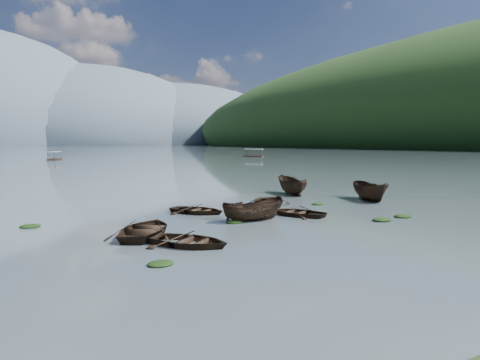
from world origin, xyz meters
TOP-DOWN VIEW (x-y plane):
  - ground_plane at (0.00, 0.00)m, footprint 2400.00×2400.00m
  - haze_mtn_c at (140.00, 900.00)m, footprint 520.00×520.00m
  - haze_mtn_d at (320.00, 900.00)m, footprint 520.00×520.00m
  - rowboat_0 at (-8.24, 2.17)m, footprint 4.84×5.06m
  - rowboat_1 at (-9.29, 5.41)m, footprint 5.52×5.92m
  - rowboat_2 at (-2.30, 6.18)m, footprint 4.25×1.75m
  - rowboat_3 at (1.30, 6.47)m, footprint 4.22×4.73m
  - rowboat_5 at (11.01, 9.38)m, footprint 3.37×5.22m
  - rowboat_6 at (-4.19, 10.50)m, footprint 4.59×4.85m
  - rowboat_7 at (1.78, 10.80)m, footprint 5.63×5.91m
  - rowboat_8 at (7.74, 16.08)m, footprint 2.93×5.20m
  - weed_clump_0 at (-10.40, -0.29)m, footprint 1.08×0.88m
  - weed_clump_1 at (1.40, 7.99)m, footprint 0.91×0.73m
  - weed_clump_2 at (4.70, 2.28)m, footprint 1.25×1.00m
  - weed_clump_3 at (5.68, 9.67)m, footprint 0.98×0.83m
  - weed_clump_4 at (6.92, 2.57)m, footprint 1.24×0.98m
  - weed_clump_5 at (-14.52, 10.67)m, footprint 1.14×0.92m
  - weed_clump_6 at (-3.64, 6.16)m, footprint 1.06×0.88m
  - weed_clump_7 at (11.63, 9.45)m, footprint 1.18×0.94m
  - pontoon_centre at (-3.29, 113.60)m, footprint 4.43×6.10m
  - pontoon_right at (57.87, 107.26)m, footprint 6.45×6.71m

SIDE VIEW (x-z plane):
  - ground_plane at x=0.00m, z-range 0.00..0.00m
  - haze_mtn_c at x=140.00m, z-range -130.00..130.00m
  - haze_mtn_d at x=320.00m, z-range -110.00..110.00m
  - rowboat_0 at x=-8.24m, z-range -0.43..0.43m
  - rowboat_1 at x=-9.29m, z-range -0.50..0.50m
  - rowboat_2 at x=-2.30m, z-range -0.81..0.81m
  - rowboat_3 at x=1.30m, z-range -0.40..0.40m
  - rowboat_5 at x=11.01m, z-range -0.94..0.94m
  - rowboat_6 at x=-4.19m, z-range -0.41..0.41m
  - rowboat_7 at x=1.78m, z-range -0.50..0.50m
  - rowboat_8 at x=7.74m, z-range -0.95..0.95m
  - weed_clump_0 at x=-10.40m, z-range -0.12..0.12m
  - weed_clump_1 at x=1.40m, z-range -0.10..0.10m
  - weed_clump_2 at x=4.70m, z-range -0.14..0.14m
  - weed_clump_3 at x=5.68m, z-range -0.11..0.11m
  - weed_clump_4 at x=6.92m, z-range -0.13..0.13m
  - weed_clump_5 at x=-14.52m, z-range -0.12..0.12m
  - weed_clump_6 at x=-3.64m, z-range -0.11..0.11m
  - weed_clump_7 at x=11.63m, z-range -0.13..0.13m
  - pontoon_centre at x=-3.29m, z-range -1.08..1.08m
  - pontoon_right at x=57.87m, z-range -1.26..1.26m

